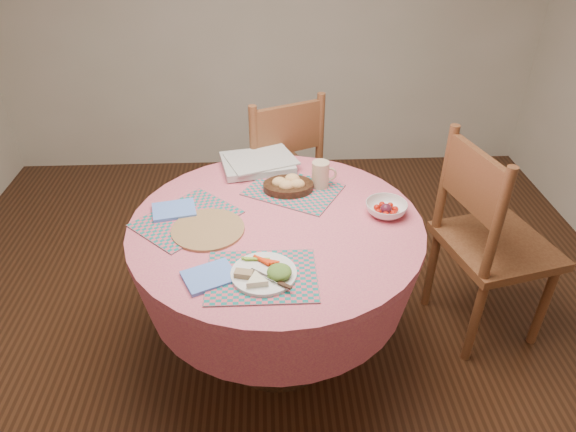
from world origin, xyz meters
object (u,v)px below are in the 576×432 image
(wicker_trivet, at_px, (208,229))
(bread_bowl, at_px, (288,185))
(chair_right, at_px, (488,239))
(dining_table, at_px, (277,259))
(latte_mug, at_px, (321,174))
(fruit_bowl, at_px, (386,209))
(dinner_plate, at_px, (266,273))
(chair_back, at_px, (277,172))

(wicker_trivet, distance_m, bread_bowl, 0.46)
(chair_right, relative_size, wicker_trivet, 3.52)
(dining_table, bearing_deg, latte_mug, 52.79)
(wicker_trivet, bearing_deg, latte_mug, 33.76)
(chair_right, distance_m, latte_mug, 0.84)
(latte_mug, distance_m, fruit_bowl, 0.36)
(chair_right, relative_size, fruit_bowl, 5.11)
(bread_bowl, bearing_deg, fruit_bowl, -27.35)
(chair_right, xyz_separation_m, latte_mug, (-0.77, 0.17, 0.27))
(dinner_plate, distance_m, latte_mug, 0.69)
(dinner_plate, distance_m, bread_bowl, 0.62)
(chair_back, bearing_deg, wicker_trivet, 47.20)
(dining_table, bearing_deg, chair_right, 6.34)
(wicker_trivet, xyz_separation_m, latte_mug, (0.50, 0.33, 0.06))
(dinner_plate, bearing_deg, fruit_bowl, 37.28)
(chair_back, height_order, latte_mug, chair_back)
(wicker_trivet, bearing_deg, chair_right, 7.09)
(dinner_plate, height_order, bread_bowl, bread_bowl)
(chair_back, height_order, wicker_trivet, chair_back)
(dining_table, distance_m, bread_bowl, 0.35)
(bread_bowl, xyz_separation_m, latte_mug, (0.15, 0.03, 0.03))
(bread_bowl, bearing_deg, dinner_plate, -100.28)
(dining_table, distance_m, latte_mug, 0.44)
(wicker_trivet, distance_m, fruit_bowl, 0.76)
(chair_back, xyz_separation_m, dinner_plate, (-0.07, -1.18, 0.24))
(chair_back, relative_size, dinner_plate, 4.26)
(chair_right, height_order, wicker_trivet, chair_right)
(bread_bowl, relative_size, latte_mug, 1.87)
(wicker_trivet, relative_size, fruit_bowl, 1.45)
(wicker_trivet, xyz_separation_m, dinner_plate, (0.23, -0.31, 0.02))
(wicker_trivet, relative_size, dinner_plate, 1.25)
(bread_bowl, bearing_deg, chair_right, -8.74)
(dinner_plate, height_order, latte_mug, latte_mug)
(chair_right, bearing_deg, chair_back, 39.90)
(wicker_trivet, relative_size, bread_bowl, 1.30)
(dining_table, height_order, chair_right, chair_right)
(chair_right, xyz_separation_m, wicker_trivet, (-1.27, -0.16, 0.21))
(chair_right, xyz_separation_m, bread_bowl, (-0.93, 0.14, 0.23))
(dinner_plate, xyz_separation_m, latte_mug, (0.26, 0.64, 0.04))
(latte_mug, bearing_deg, fruit_bowl, -43.42)
(bread_bowl, distance_m, latte_mug, 0.16)
(dining_table, bearing_deg, chair_back, 88.39)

